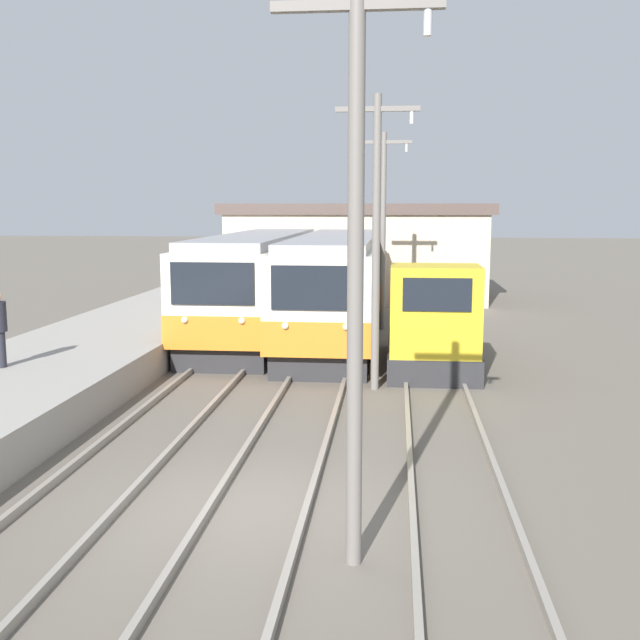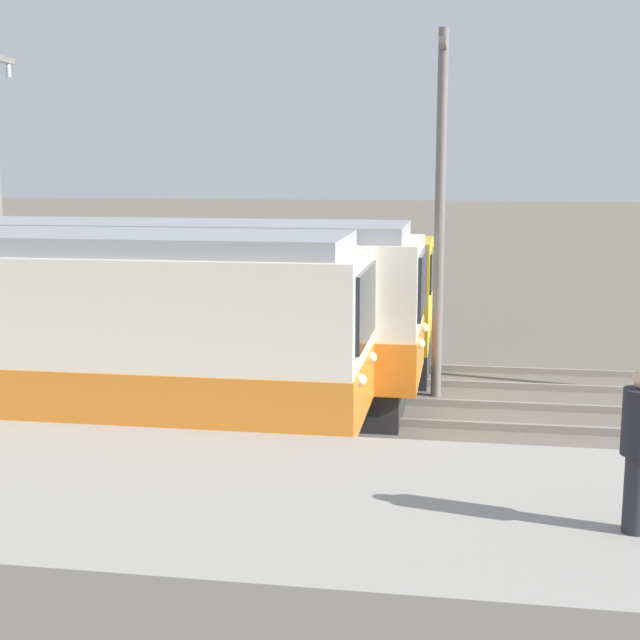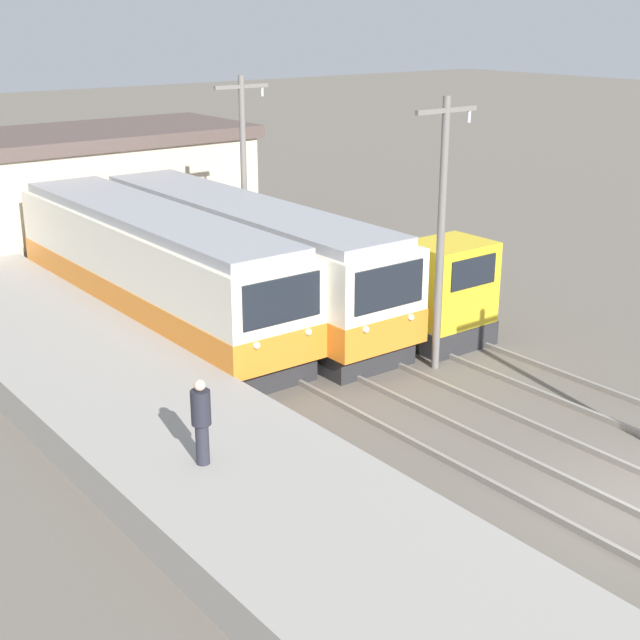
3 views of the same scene
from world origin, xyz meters
name	(u,v)px [view 2 (image 2 of 3)]	position (x,y,z in m)	size (l,w,h in m)	color
commuter_train_center	(63,318)	(0.20, 14.82, 1.64)	(2.84, 13.95, 3.53)	#28282B
shunting_locomotive	(314,320)	(3.20, 10.38, 1.21)	(2.40, 5.75, 3.00)	#28282B
catenary_mast_mid	(440,201)	(1.71, 7.65, 3.88)	(2.00, 0.20, 7.11)	slate
person_on_platform	(640,444)	(-6.76, 5.37, 1.80)	(0.38, 0.38, 1.73)	#282833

